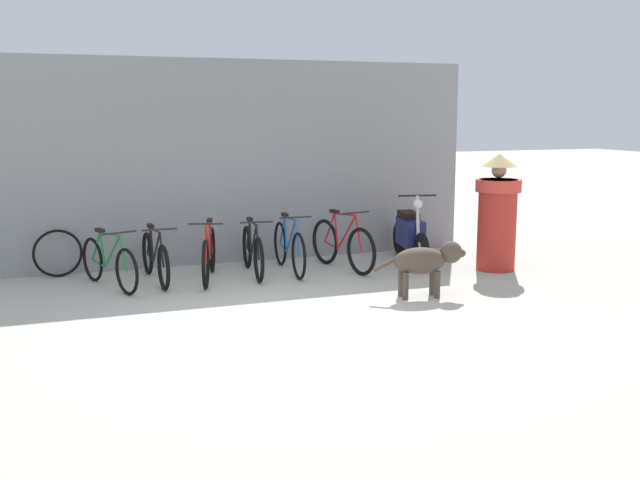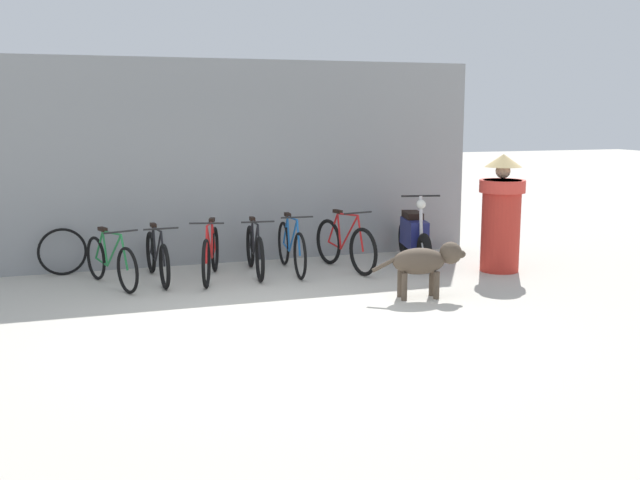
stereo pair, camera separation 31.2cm
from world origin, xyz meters
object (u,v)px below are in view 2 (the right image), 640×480
bicycle_1 (157,257)px  bicycle_5 (345,245)px  bicycle_2 (211,254)px  motorcycle (414,236)px  stray_dog (426,261)px  bicycle_0 (111,262)px  spare_tire_left (62,252)px  bicycle_4 (291,248)px  bicycle_3 (255,251)px  person_in_robes (501,213)px

bicycle_1 → bicycle_5: 2.71m
bicycle_2 → motorcycle: size_ratio=0.90×
bicycle_1 → stray_dog: size_ratio=1.39×
bicycle_5 → bicycle_2: bearing=-101.3°
motorcycle → stray_dog: bearing=-9.6°
bicycle_0 → spare_tire_left: bearing=-166.1°
bicycle_1 → bicycle_4: (1.91, -0.04, 0.03)m
bicycle_5 → spare_tire_left: bicycle_5 is taller
bicycle_1 → bicycle_0: bearing=-79.8°
bicycle_0 → bicycle_5: (3.33, 0.00, 0.03)m
bicycle_4 → motorcycle: bearing=92.9°
bicycle_4 → stray_dog: (1.15, -2.01, 0.11)m
bicycle_1 → bicycle_3: bearing=85.8°
bicycle_1 → spare_tire_left: 1.46m
bicycle_1 → person_in_robes: bearing=75.5°
person_in_robes → stray_dog: bearing=-7.1°
bicycle_1 → motorcycle: 3.87m
bicycle_5 → bicycle_0: bearing=-101.4°
bicycle_1 → bicycle_4: bicycle_4 is taller
stray_dog → bicycle_4: bearing=128.2°
bicycle_3 → motorcycle: 2.50m
person_in_robes → bicycle_5: bearing=-60.2°
bicycle_0 → bicycle_1: (0.62, 0.15, -0.01)m
bicycle_5 → motorcycle: (1.17, 0.10, 0.06)m
stray_dog → person_in_robes: size_ratio=0.71×
bicycle_1 → person_in_robes: size_ratio=0.99×
bicycle_3 → spare_tire_left: size_ratio=2.41×
bicycle_2 → person_in_robes: bearing=95.9°
bicycle_2 → stray_dog: size_ratio=1.35×
bicycle_2 → bicycle_5: 1.99m
bicycle_1 → bicycle_4: 1.91m
stray_dog → person_in_robes: (1.75, 1.09, 0.38)m
bicycle_0 → bicycle_2: 1.34m
bicycle_2 → bicycle_5: size_ratio=1.00×
bicycle_0 → bicycle_3: bicycle_3 is taller
bicycle_4 → bicycle_2: bearing=-81.3°
bicycle_4 → motorcycle: size_ratio=0.93×
bicycle_1 → bicycle_5: size_ratio=1.03×
bicycle_2 → spare_tire_left: 2.16m
bicycle_4 → bicycle_5: bicycle_5 is taller
bicycle_2 → bicycle_4: size_ratio=0.96×
bicycle_5 → bicycle_4: bearing=-109.3°
bicycle_0 → bicycle_5: 3.33m
spare_tire_left → motorcycle: bearing=-9.1°
bicycle_2 → bicycle_1: bearing=-84.8°
bicycle_1 → motorcycle: motorcycle is taller
bicycle_5 → person_in_robes: bearing=57.6°
bicycle_2 → spare_tire_left: bearing=-98.2°
person_in_robes → spare_tire_left: person_in_robes is taller
bicycle_1 → stray_dog: (3.07, -2.05, 0.15)m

